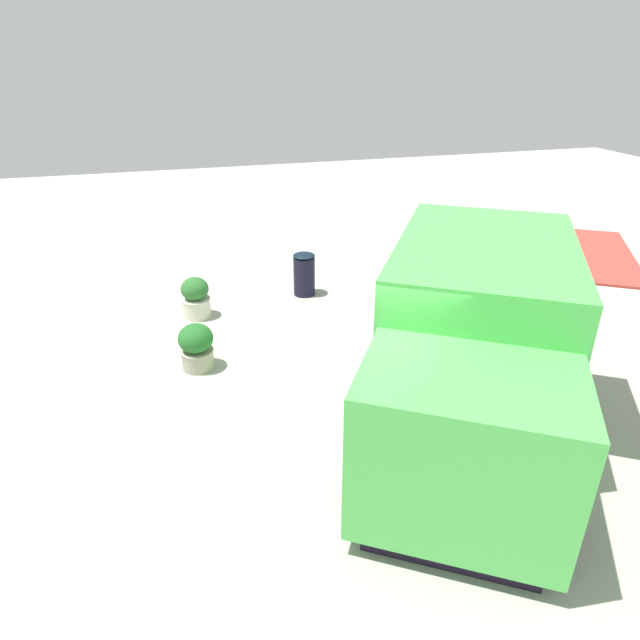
# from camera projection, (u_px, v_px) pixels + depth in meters

# --- Properties ---
(ground_plane) EXTENTS (40.00, 40.00, 0.00)m
(ground_plane) POSITION_uv_depth(u_px,v_px,m) (423.00, 418.00, 8.03)
(ground_plane) COLOR #ABB09E
(food_truck) EXTENTS (5.47, 4.76, 2.55)m
(food_truck) POSITION_uv_depth(u_px,v_px,m) (474.00, 352.00, 7.32)
(food_truck) COLOR #53C854
(food_truck) RESTS_ON ground_plane
(planter_flowering_near) EXTENTS (0.58, 0.58, 0.80)m
(planter_flowering_near) POSITION_uv_depth(u_px,v_px,m) (196.00, 346.00, 9.12)
(planter_flowering_near) COLOR #A39E87
(planter_flowering_near) RESTS_ON ground_plane
(planter_flowering_far) EXTENTS (0.42, 0.42, 0.66)m
(planter_flowering_far) POSITION_uv_depth(u_px,v_px,m) (484.00, 269.00, 12.56)
(planter_flowering_far) COLOR #414151
(planter_flowering_far) RESTS_ON ground_plane
(planter_flowering_side) EXTENTS (0.57, 0.57, 0.83)m
(planter_flowering_side) POSITION_uv_depth(u_px,v_px,m) (196.00, 298.00, 10.91)
(planter_flowering_side) COLOR beige
(planter_flowering_side) RESTS_ON ground_plane
(trash_bin) EXTENTS (0.47, 0.47, 0.94)m
(trash_bin) POSITION_uv_depth(u_px,v_px,m) (304.00, 274.00, 11.89)
(trash_bin) COLOR black
(trash_bin) RESTS_ON ground_plane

